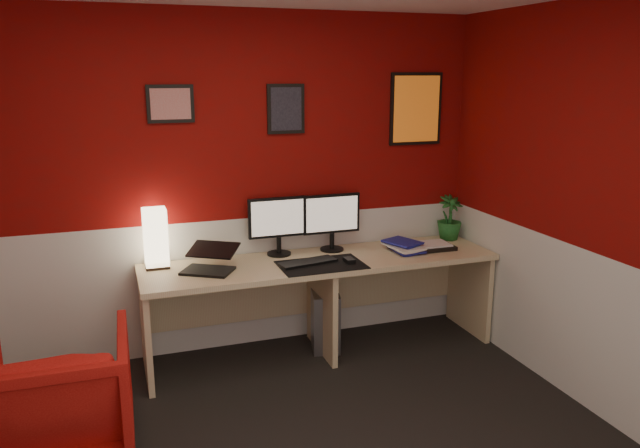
# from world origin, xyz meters

# --- Properties ---
(wall_back) EXTENTS (4.00, 0.01, 2.50)m
(wall_back) POSITION_xyz_m (0.00, 1.75, 1.25)
(wall_back) COLOR maroon
(wall_back) RESTS_ON ground
(wall_right) EXTENTS (0.01, 3.50, 2.50)m
(wall_right) POSITION_xyz_m (2.00, 0.00, 1.25)
(wall_right) COLOR maroon
(wall_right) RESTS_ON ground
(wainscot_back) EXTENTS (4.00, 0.01, 1.00)m
(wainscot_back) POSITION_xyz_m (0.00, 1.75, 0.50)
(wainscot_back) COLOR silver
(wainscot_back) RESTS_ON ground
(wainscot_right) EXTENTS (0.01, 3.50, 1.00)m
(wainscot_right) POSITION_xyz_m (2.00, 0.00, 0.50)
(wainscot_right) COLOR silver
(wainscot_right) RESTS_ON ground
(desk) EXTENTS (2.60, 0.65, 0.73)m
(desk) POSITION_xyz_m (0.68, 1.41, 0.36)
(desk) COLOR #D1B286
(desk) RESTS_ON ground
(shoji_lamp) EXTENTS (0.16, 0.16, 0.40)m
(shoji_lamp) POSITION_xyz_m (-0.47, 1.61, 0.93)
(shoji_lamp) COLOR #FFE5B2
(shoji_lamp) RESTS_ON desk
(laptop) EXTENTS (0.40, 0.37, 0.22)m
(laptop) POSITION_xyz_m (-0.15, 1.38, 0.84)
(laptop) COLOR black
(laptop) RESTS_ON desk
(monitor_left) EXTENTS (0.45, 0.06, 0.58)m
(monitor_left) POSITION_xyz_m (0.42, 1.63, 1.02)
(monitor_left) COLOR black
(monitor_left) RESTS_ON desk
(monitor_right) EXTENTS (0.45, 0.06, 0.58)m
(monitor_right) POSITION_xyz_m (0.84, 1.61, 1.02)
(monitor_right) COLOR black
(monitor_right) RESTS_ON desk
(desk_mat) EXTENTS (0.60, 0.38, 0.01)m
(desk_mat) POSITION_xyz_m (0.63, 1.27, 0.73)
(desk_mat) COLOR black
(desk_mat) RESTS_ON desk
(keyboard) EXTENTS (0.44, 0.21, 0.02)m
(keyboard) POSITION_xyz_m (0.55, 1.33, 0.74)
(keyboard) COLOR black
(keyboard) RESTS_ON desk_mat
(mouse) EXTENTS (0.06, 0.10, 0.03)m
(mouse) POSITION_xyz_m (0.84, 1.26, 0.75)
(mouse) COLOR black
(mouse) RESTS_ON desk_mat
(book_bottom) EXTENTS (0.21, 0.28, 0.03)m
(book_bottom) POSITION_xyz_m (1.26, 1.39, 0.74)
(book_bottom) COLOR navy
(book_bottom) RESTS_ON desk
(book_middle) EXTENTS (0.25, 0.32, 0.02)m
(book_middle) POSITION_xyz_m (1.23, 1.37, 0.77)
(book_middle) COLOR silver
(book_middle) RESTS_ON book_bottom
(book_top) EXTENTS (0.29, 0.32, 0.03)m
(book_top) POSITION_xyz_m (1.25, 1.38, 0.79)
(book_top) COLOR navy
(book_top) RESTS_ON book_middle
(zen_tray) EXTENTS (0.36, 0.26, 0.03)m
(zen_tray) POSITION_xyz_m (1.57, 1.40, 0.74)
(zen_tray) COLOR black
(zen_tray) RESTS_ON desk
(potted_plant) EXTENTS (0.22, 0.22, 0.36)m
(potted_plant) POSITION_xyz_m (1.85, 1.60, 0.91)
(potted_plant) COLOR #19591E
(potted_plant) RESTS_ON desk
(pc_tower) EXTENTS (0.30, 0.48, 0.45)m
(pc_tower) POSITION_xyz_m (0.75, 1.53, 0.23)
(pc_tower) COLOR #99999E
(pc_tower) RESTS_ON ground
(armchair) EXTENTS (0.77, 0.79, 0.70)m
(armchair) POSITION_xyz_m (-1.09, 0.65, 0.35)
(armchair) COLOR red
(armchair) RESTS_ON ground
(art_left) EXTENTS (0.32, 0.02, 0.26)m
(art_left) POSITION_xyz_m (-0.30, 1.74, 1.85)
(art_left) COLOR red
(art_left) RESTS_ON wall_back
(art_center) EXTENTS (0.28, 0.02, 0.36)m
(art_center) POSITION_xyz_m (0.52, 1.74, 1.80)
(art_center) COLOR black
(art_center) RESTS_ON wall_back
(art_right) EXTENTS (0.44, 0.02, 0.56)m
(art_right) POSITION_xyz_m (1.58, 1.74, 1.78)
(art_right) COLOR orange
(art_right) RESTS_ON wall_back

